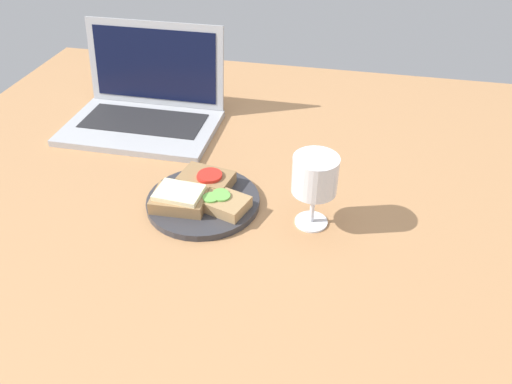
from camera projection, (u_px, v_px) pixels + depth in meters
The scene contains 7 objects.
wooden_table at pixel (212, 206), 98.79cm from camera, with size 140.00×140.00×3.00cm, color #B27F51.
plate at pixel (203, 201), 96.53cm from camera, with size 21.86×21.86×1.34cm, color #333338.
sandwich_with_cheese at pixel (180, 198), 93.58cm from camera, with size 10.33×7.94×3.40cm.
sandwich_with_cucumber at pixel (221, 202), 93.34cm from camera, with size 11.22×9.08×2.62cm.
sandwich_with_tomato at pixel (207, 179), 98.89cm from camera, with size 11.15×8.42×3.07cm.
wine_glass at pixel (315, 178), 86.48cm from camera, with size 8.06×8.06×14.23cm.
laptop at pixel (146, 106), 120.94cm from camera, with size 35.63×26.44×21.75cm.
Camera 1 is at (24.59, -74.15, 62.65)cm, focal length 35.00 mm.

